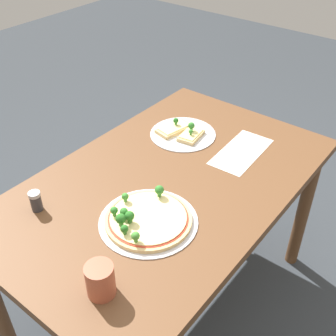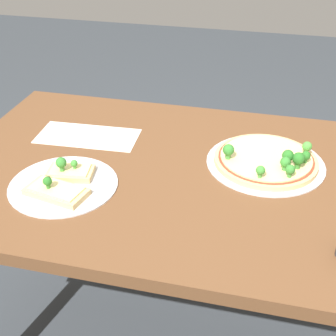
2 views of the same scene
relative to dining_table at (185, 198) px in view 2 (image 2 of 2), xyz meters
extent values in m
cube|color=brown|center=(0.00, 0.00, 0.07)|extent=(1.34, 0.83, 0.04)
cylinder|color=brown|center=(-0.61, 0.36, -0.30)|extent=(0.06, 0.06, 0.70)
cylinder|color=silver|center=(0.21, 0.09, 0.09)|extent=(0.33, 0.33, 0.00)
cylinder|color=#DBB775|center=(0.21, 0.09, 0.10)|extent=(0.29, 0.29, 0.01)
cylinder|color=#B73823|center=(0.21, 0.09, 0.11)|extent=(0.27, 0.27, 0.00)
cylinder|color=#F4DB8E|center=(0.21, 0.09, 0.11)|extent=(0.26, 0.26, 0.00)
sphere|color=#337A2D|center=(0.28, 0.00, 0.14)|extent=(0.03, 0.03, 0.03)
cylinder|color=#3F8136|center=(0.28, 0.00, 0.12)|extent=(0.01, 0.01, 0.01)
sphere|color=#286B23|center=(0.30, 0.05, 0.15)|extent=(0.03, 0.03, 0.03)
cylinder|color=#37742D|center=(0.30, 0.05, 0.12)|extent=(0.02, 0.02, 0.02)
sphere|color=#479338|center=(0.32, 0.13, 0.14)|extent=(0.03, 0.03, 0.03)
cylinder|color=#51973E|center=(0.32, 0.13, 0.12)|extent=(0.01, 0.01, 0.01)
sphere|color=#286B23|center=(0.27, 0.06, 0.14)|extent=(0.03, 0.03, 0.03)
cylinder|color=#37742D|center=(0.27, 0.06, 0.12)|extent=(0.01, 0.01, 0.01)
sphere|color=#337A2D|center=(0.26, 0.03, 0.14)|extent=(0.03, 0.03, 0.03)
cylinder|color=#3F8136|center=(0.26, 0.03, 0.12)|extent=(0.01, 0.01, 0.01)
sphere|color=#3D8933|center=(0.20, -0.02, 0.14)|extent=(0.02, 0.02, 0.02)
cylinder|color=#488E3A|center=(0.20, -0.02, 0.12)|extent=(0.01, 0.01, 0.01)
sphere|color=#286B23|center=(0.32, 0.08, 0.14)|extent=(0.03, 0.03, 0.03)
cylinder|color=#37742D|center=(0.32, 0.08, 0.12)|extent=(0.01, 0.01, 0.01)
sphere|color=#337A2D|center=(0.11, 0.05, 0.14)|extent=(0.03, 0.03, 0.03)
cylinder|color=#3F8136|center=(0.11, 0.05, 0.12)|extent=(0.01, 0.01, 0.01)
cylinder|color=silver|center=(-0.30, -0.14, 0.09)|extent=(0.29, 0.29, 0.00)
cube|color=#DBB775|center=(-0.29, -0.19, 0.10)|extent=(0.17, 0.11, 0.02)
cube|color=#F4DB8E|center=(-0.29, -0.19, 0.11)|extent=(0.14, 0.09, 0.00)
sphere|color=#286B23|center=(-0.31, -0.19, 0.14)|extent=(0.02, 0.02, 0.02)
cylinder|color=#37742D|center=(-0.31, -0.19, 0.12)|extent=(0.01, 0.01, 0.01)
cube|color=#DBB775|center=(-0.30, -0.10, 0.10)|extent=(0.13, 0.09, 0.02)
cube|color=#F4DB8E|center=(-0.30, -0.10, 0.11)|extent=(0.11, 0.08, 0.00)
sphere|color=#337A2D|center=(-0.31, -0.11, 0.14)|extent=(0.03, 0.03, 0.03)
cylinder|color=#3F8136|center=(-0.31, -0.11, 0.12)|extent=(0.01, 0.01, 0.01)
sphere|color=#3D8933|center=(-0.28, -0.09, 0.13)|extent=(0.02, 0.02, 0.02)
cylinder|color=#488E3A|center=(-0.28, -0.09, 0.12)|extent=(0.01, 0.01, 0.01)
cube|color=silver|center=(-0.34, 0.13, 0.09)|extent=(0.32, 0.16, 0.00)
camera|label=1|loc=(0.97, 0.77, 1.07)|focal=45.00mm
camera|label=2|loc=(0.21, -1.07, 0.79)|focal=50.00mm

